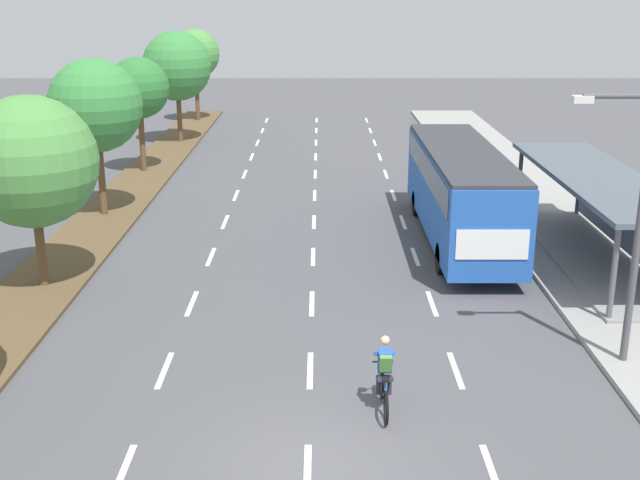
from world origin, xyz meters
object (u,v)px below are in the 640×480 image
(median_tree_second, at_px, (31,162))
(streetlight, at_px, (634,211))
(median_tree_farthest, at_px, (195,54))
(median_tree_third, at_px, (96,106))
(bus, at_px, (461,185))
(median_tree_fifth, at_px, (177,66))
(bus_shelter, at_px, (603,209))
(median_tree_fourth, at_px, (139,88))
(cyclist, at_px, (385,377))

(median_tree_second, distance_m, streetlight, 16.48)
(median_tree_second, distance_m, median_tree_farthest, 32.19)
(median_tree_third, relative_size, streetlight, 0.95)
(median_tree_third, bearing_deg, median_tree_farthest, 89.41)
(streetlight, bearing_deg, bus, 102.15)
(median_tree_third, xyz_separation_m, median_tree_fifth, (0.38, 16.09, 0.05))
(median_tree_fifth, relative_size, streetlight, 0.98)
(bus_shelter, relative_size, median_tree_third, 1.86)
(bus_shelter, xyz_separation_m, median_tree_fifth, (-17.59, 21.77, 2.63))
(median_tree_fourth, distance_m, streetlight, 26.67)
(median_tree_farthest, bearing_deg, median_tree_fifth, -89.06)
(median_tree_second, relative_size, median_tree_fourth, 1.04)
(bus, xyz_separation_m, cyclist, (-3.63, -12.25, -1.28))
(median_tree_fifth, bearing_deg, median_tree_third, -91.36)
(median_tree_fourth, height_order, median_tree_farthest, median_tree_farthest)
(bus_shelter, height_order, cyclist, bus_shelter)
(cyclist, xyz_separation_m, median_tree_second, (-9.82, 7.45, 3.13))
(median_tree_third, bearing_deg, streetlight, -40.02)
(bus_shelter, distance_m, median_tree_third, 19.02)
(bus_shelter, bearing_deg, median_tree_third, 162.48)
(median_tree_fourth, bearing_deg, bus_shelter, -37.20)
(bus_shelter, xyz_separation_m, bus, (-4.28, 2.43, 0.20))
(bus_shelter, height_order, median_tree_fourth, median_tree_fourth)
(bus_shelter, bearing_deg, median_tree_second, -172.38)
(median_tree_fifth, height_order, median_tree_farthest, median_tree_fifth)
(median_tree_fourth, relative_size, median_tree_farthest, 0.91)
(median_tree_second, relative_size, median_tree_farthest, 0.94)
(median_tree_fifth, distance_m, median_tree_farthest, 8.05)
(bus, height_order, median_tree_farthest, median_tree_farthest)
(bus_shelter, relative_size, bus, 1.01)
(cyclist, distance_m, median_tree_farthest, 41.01)
(median_tree_fifth, distance_m, streetlight, 33.24)
(bus, distance_m, median_tree_fourth, 17.95)
(bus_shelter, xyz_separation_m, median_tree_fourth, (-18.07, 13.72, 2.30))
(bus, relative_size, median_tree_third, 1.84)
(bus_shelter, relative_size, streetlight, 1.76)
(cyclist, relative_size, median_tree_second, 0.32)
(cyclist, xyz_separation_m, median_tree_third, (-10.06, 15.50, 3.66))
(median_tree_second, bearing_deg, bus_shelter, 7.62)
(bus, bearing_deg, median_tree_fifth, 124.54)
(bus_shelter, relative_size, median_tree_fifth, 1.79)
(bus, bearing_deg, bus_shelter, -29.60)
(bus_shelter, distance_m, cyclist, 12.66)
(bus_shelter, bearing_deg, streetlight, -105.44)
(streetlight, bearing_deg, median_tree_fifth, 117.76)
(median_tree_fourth, height_order, median_tree_fifth, median_tree_fifth)
(median_tree_second, xyz_separation_m, median_tree_farthest, (0.01, 32.18, 0.65))
(median_tree_fifth, bearing_deg, bus_shelter, -51.06)
(bus_shelter, distance_m, median_tree_fifth, 28.11)
(median_tree_farthest, bearing_deg, streetlight, -67.38)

